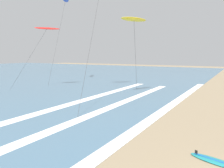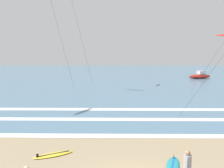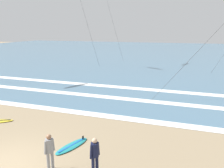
{
  "view_description": "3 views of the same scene",
  "coord_description": "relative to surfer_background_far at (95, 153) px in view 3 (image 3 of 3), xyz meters",
  "views": [
    {
      "loc": [
        -7.89,
        1.56,
        4.45
      ],
      "look_at": [
        2.01,
        7.27,
        2.93
      ],
      "focal_mm": 36.48,
      "sensor_mm": 36.0,
      "label": 1
    },
    {
      "loc": [
        -0.82,
        -9.57,
        5.48
      ],
      "look_at": [
        -1.05,
        7.82,
        3.33
      ],
      "focal_mm": 41.19,
      "sensor_mm": 36.0,
      "label": 2
    },
    {
      "loc": [
        7.3,
        -6.95,
        5.72
      ],
      "look_at": [
        1.5,
        9.73,
        1.52
      ],
      "focal_mm": 37.04,
      "sensor_mm": 36.0,
      "label": 3
    }
  ],
  "objects": [
    {
      "name": "wave_foam_outer_break",
      "position": [
        -4.83,
        14.09,
        -0.94
      ],
      "size": [
        48.63,
        1.02,
        0.01
      ],
      "primitive_type": "cube",
      "color": "white",
      "rests_on": "ocean_surface"
    },
    {
      "name": "ocean_surface",
      "position": [
        -3.96,
        50.77,
        -0.95
      ],
      "size": [
        140.0,
        90.0,
        0.01
      ],
      "primitive_type": "cube",
      "color": "slate",
      "rests_on": "ground"
    },
    {
      "name": "ground_plane",
      "position": [
        -3.96,
        -0.59,
        -0.96
      ],
      "size": [
        160.0,
        160.0,
        0.0
      ],
      "primitive_type": "plane",
      "color": "#937F60"
    },
    {
      "name": "wave_foam_mid_break",
      "position": [
        -2.52,
        10.39,
        -0.94
      ],
      "size": [
        42.19,
        0.91,
        0.01
      ],
      "primitive_type": "cube",
      "color": "white",
      "rests_on": "ocean_surface"
    },
    {
      "name": "wave_foam_shoreline",
      "position": [
        -2.91,
        6.17,
        -0.94
      ],
      "size": [
        52.61,
        0.83,
        0.01
      ],
      "primitive_type": "cube",
      "color": "white",
      "rests_on": "ocean_surface"
    },
    {
      "name": "surfer_background_far",
      "position": [
        0.0,
        0.0,
        0.0
      ],
      "size": [
        0.32,
        0.5,
        1.6
      ],
      "color": "#141938",
      "rests_on": "ground"
    },
    {
      "name": "surfer_left_near",
      "position": [
        -1.88,
        -0.3,
        0.0
      ],
      "size": [
        0.32,
        0.51,
        1.6
      ],
      "color": "gray",
      "rests_on": "ground"
    },
    {
      "name": "surfboard_foreground_flat",
      "position": [
        -2.0,
        1.72,
        -0.91
      ],
      "size": [
        1.17,
        2.18,
        0.25
      ],
      "color": "teal",
      "rests_on": "ground"
    }
  ]
}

